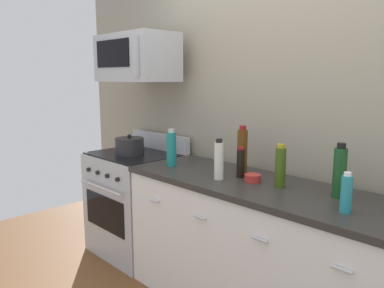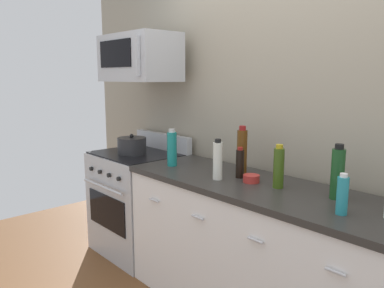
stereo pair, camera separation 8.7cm
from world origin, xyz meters
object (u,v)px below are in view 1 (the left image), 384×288
Objects in this scene: bottle_wine_amber at (242,151)px; stockpot at (129,146)px; bottle_dish_soap at (346,194)px; bottle_sparkling_teal at (171,149)px; bottle_vinegar_white at (219,160)px; bottle_wine_green at (340,172)px; bowl_red_small at (253,178)px; range_oven at (136,202)px; microwave at (137,58)px; bottle_soy_sauce_dark at (241,163)px; bottle_olive_oil at (280,167)px.

bottle_wine_amber is 1.34× the size of stockpot.
bottle_sparkling_teal is at bearing 178.14° from bottle_dish_soap.
bottle_vinegar_white is 0.75m from bottle_wine_green.
bottle_wine_amber is 3.16× the size of bowl_red_small.
microwave is (0.00, 0.04, 1.28)m from range_oven.
bottle_soy_sauce_dark is (0.07, -0.10, -0.06)m from bottle_wine_amber.
bottle_wine_amber reaches higher than bottle_vinegar_white.
bottle_dish_soap is at bearing -17.49° from bottle_olive_oil.
bottle_wine_amber is at bearing 145.94° from bowl_red_small.
bottle_wine_green is (1.82, 0.05, -0.68)m from microwave.
bottle_soy_sauce_dark is at bearing 166.77° from bowl_red_small.
bottle_soy_sauce_dark is at bearing -55.43° from bottle_wine_amber.
range_oven is 10.05× the size of bowl_red_small.
bottle_sparkling_teal is 0.59m from bottle_soy_sauce_dark.
bottle_sparkling_teal is 0.55m from bottle_wine_amber.
bottle_wine_amber is at bearing 89.76° from bottle_vinegar_white.
microwave is at bearing 179.50° from bottle_soy_sauce_dark.
bottle_vinegar_white is (1.10, -0.11, 0.58)m from range_oven.
bottle_vinegar_white reaches higher than stockpot.
bottle_soy_sauce_dark is 1.96× the size of bowl_red_small.
bottle_soy_sauce_dark is (-0.79, 0.16, 0.00)m from bottle_dish_soap.
bottle_soy_sauce_dark is at bearing 62.94° from bottle_vinegar_white.
bottle_sparkling_teal is 1.36× the size of bottle_soy_sauce_dark.
bottle_dish_soap is at bearing -16.72° from bottle_wine_amber.
bottle_dish_soap is 0.81m from bottle_soy_sauce_dark.
range_oven is 2.04m from bottle_dish_soap.
bowl_red_small is at bearing -1.74° from microwave.
bottle_vinegar_white is 1.30× the size of bottle_soy_sauce_dark.
bottle_wine_green reaches higher than bottle_vinegar_white.
bottle_vinegar_white is 0.24m from bottle_wine_amber.
bottle_soy_sauce_dark is 0.67× the size of bottle_wine_green.
range_oven is at bearing 174.52° from bottle_vinegar_white.
bottle_dish_soap is 0.69m from bowl_red_small.
bottle_dish_soap is at bearing -3.58° from range_oven.
range_oven is 1.38m from bowl_red_small.
bottle_wine_green is 1.15× the size of bottle_olive_oil.
bottle_vinegar_white is at bearing -160.83° from bottle_olive_oil.
microwave is 1.29m from bottle_wine_amber.
bottle_olive_oil is (0.89, 0.11, -0.01)m from bottle_sparkling_teal.
bottle_wine_amber is at bearing 164.25° from bottle_olive_oil.
bottle_wine_amber reaches higher than bottle_dish_soap.
bottle_wine_green reaches higher than range_oven.
bottle_olive_oil is (-0.34, -0.06, -0.02)m from bottle_wine_green.
bottle_dish_soap is 0.82× the size of stockpot.
bottle_sparkling_teal is at bearing -172.25° from bottle_wine_green.
bottle_wine_amber is 1.61× the size of bottle_soy_sauce_dark.
bottle_olive_oil is at bearing 3.16° from stockpot.
bowl_red_small is (0.19, -0.13, -0.13)m from bottle_wine_amber.
bottle_sparkling_teal is 0.59m from stockpot.
range_oven is 3.98× the size of bottle_olive_oil.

